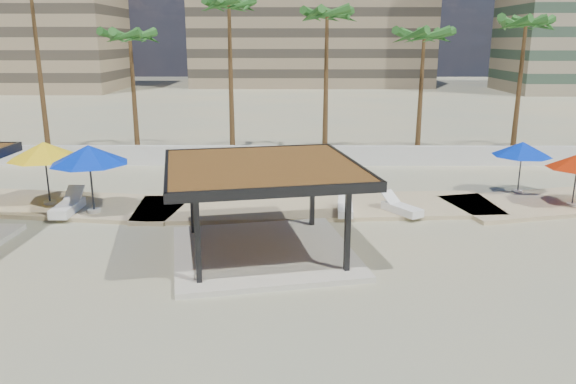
# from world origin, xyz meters

# --- Properties ---
(ground) EXTENTS (200.00, 200.00, 0.00)m
(ground) POSITION_xyz_m (0.00, 0.00, 0.00)
(ground) COLOR tan
(ground) RESTS_ON ground
(promenade) EXTENTS (44.45, 7.97, 0.24)m
(promenade) POSITION_xyz_m (2.00, 7.67, 0.06)
(promenade) COLOR #C6B284
(promenade) RESTS_ON ground
(boundary_wall) EXTENTS (56.00, 0.30, 1.20)m
(boundary_wall) POSITION_xyz_m (0.00, 16.00, 0.60)
(boundary_wall) COLOR silver
(boundary_wall) RESTS_ON ground
(pavilion_central) EXTENTS (7.66, 7.66, 3.29)m
(pavilion_central) POSITION_xyz_m (-0.15, 1.39, 1.96)
(pavilion_central) COLOR beige
(pavilion_central) RESTS_ON ground
(umbrella_b) EXTENTS (3.68, 3.68, 2.83)m
(umbrella_b) POSITION_xyz_m (-10.08, 7.09, 2.61)
(umbrella_b) COLOR beige
(umbrella_b) RESTS_ON promenade
(umbrella_d) EXTENTS (3.46, 3.46, 2.48)m
(umbrella_d) POSITION_xyz_m (11.86, 9.20, 2.31)
(umbrella_d) COLOR beige
(umbrella_d) RESTS_ON promenade
(umbrella_f) EXTENTS (3.63, 3.63, 2.93)m
(umbrella_f) POSITION_xyz_m (-7.64, 5.80, 2.70)
(umbrella_f) COLOR beige
(umbrella_f) RESTS_ON promenade
(lounger_a) EXTENTS (0.79, 2.39, 0.90)m
(lounger_a) POSITION_xyz_m (-8.77, 5.85, 0.40)
(lounger_a) COLOR white
(lounger_a) RESTS_ON promenade
(lounger_b) EXTENTS (0.75, 1.95, 0.72)m
(lounger_b) POSITION_xyz_m (3.16, 5.84, 0.35)
(lounger_b) COLOR white
(lounger_b) RESTS_ON promenade
(lounger_c) EXTENTS (1.68, 2.07, 0.77)m
(lounger_c) POSITION_xyz_m (5.56, 5.84, 0.37)
(lounger_c) COLOR white
(lounger_c) RESTS_ON promenade
(palm_c) EXTENTS (3.00, 3.00, 8.41)m
(palm_c) POSITION_xyz_m (-9.00, 18.10, 7.30)
(palm_c) COLOR brown
(palm_c) RESTS_ON ground
(palm_d) EXTENTS (3.00, 3.00, 10.26)m
(palm_d) POSITION_xyz_m (-3.00, 18.90, 9.04)
(palm_d) COLOR brown
(palm_d) RESTS_ON ground
(palm_e) EXTENTS (3.00, 3.00, 9.67)m
(palm_e) POSITION_xyz_m (3.00, 18.40, 8.49)
(palm_e) COLOR brown
(palm_e) RESTS_ON ground
(palm_f) EXTENTS (3.00, 3.00, 8.44)m
(palm_f) POSITION_xyz_m (9.00, 18.60, 7.33)
(palm_f) COLOR brown
(palm_f) RESTS_ON ground
(palm_g) EXTENTS (3.00, 3.00, 9.16)m
(palm_g) POSITION_xyz_m (15.00, 18.20, 8.00)
(palm_g) COLOR brown
(palm_g) RESTS_ON ground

